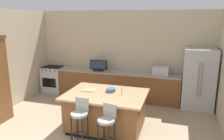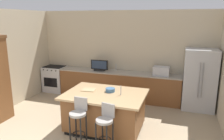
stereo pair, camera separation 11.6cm
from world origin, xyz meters
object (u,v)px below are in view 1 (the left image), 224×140
Objects in this scene: tv_monitor at (98,66)px; tv_remote at (109,90)px; refrigerator at (198,79)px; bar_stool_right at (107,124)px; bar_stool_left at (80,118)px; fruit_bowl at (111,90)px; microwave at (161,71)px; cutting_board at (89,90)px; kitchen_island at (106,111)px; range_oven at (54,79)px.

tv_monitor is 2.07m from tv_remote.
bar_stool_right is at bearing -123.42° from refrigerator.
bar_stool_left is 4.58× the size of fruit_bowl.
microwave is 0.47× the size of bar_stool_left.
tv_monitor reaches higher than tv_remote.
fruit_bowl is at bearing 113.81° from bar_stool_right.
microwave is 2.50m from cutting_board.
tv_monitor reaches higher than microwave.
bar_stool_right is 1.21m from cutting_board.
cutting_board is (-0.46, 0.10, 0.45)m from kitchen_island.
kitchen_island is 3.42m from range_oven.
tv_remote is (-2.14, -1.81, 0.03)m from refrigerator.
refrigerator is 3.38m from bar_stool_right.
microwave is 3.02m from bar_stool_right.
bar_stool_right is (3.00, -2.88, 0.11)m from range_oven.
bar_stool_left is at bearing -79.25° from cutting_board.
bar_stool_left reaches higher than range_oven.
tv_remote reaches higher than kitchen_island.
bar_stool_right is at bearing -69.74° from kitchen_island.
kitchen_island is 2.98m from refrigerator.
tv_remote is at bearing -139.78° from refrigerator.
bar_stool_left reaches higher than cutting_board.
fruit_bowl reaches higher than tv_remote.
microwave is 3.21m from bar_stool_left.
tv_monitor is 0.57× the size of bar_stool_left.
refrigerator is 1.91× the size of range_oven.
microwave is at bearing 66.56° from bar_stool_left.
refrigerator is 2.79m from fruit_bowl.
bar_stool_left is (-0.29, -0.80, 0.15)m from kitchen_island.
tv_monitor is 2.15m from fruit_bowl.
refrigerator is 5.43× the size of cutting_board.
microwave is at bearing 63.22° from kitchen_island.
microwave is 2.00m from tv_monitor.
range_oven is 4.16m from bar_stool_right.
range_oven is at bearing -179.98° from microwave.
kitchen_island is 0.86m from bar_stool_left.
kitchen_island is 3.85× the size of microwave.
fruit_bowl reaches higher than range_oven.
microwave reaches higher than bar_stool_right.
refrigerator is 3.24m from cutting_board.
microwave is at bearing 176.28° from refrigerator.
kitchen_island is at bearing 121.09° from bar_stool_right.
tv_monitor is at bearing -1.65° from range_oven.
tv_remote is at bearing -34.65° from range_oven.
tv_monitor is at bearing 124.50° from bar_stool_right.
range_oven reaches higher than kitchen_island.
microwave is 1.48× the size of cutting_board.
tv_remote is (-0.28, 1.00, 0.34)m from bar_stool_right.
fruit_bowl is 0.68× the size of cutting_board.
microwave is (3.76, 0.00, 0.58)m from range_oven.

